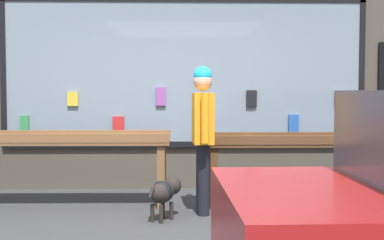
# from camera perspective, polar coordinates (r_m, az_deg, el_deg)

# --- Properties ---
(ground_plane) EXTENTS (40.00, 40.00, 0.00)m
(ground_plane) POSITION_cam_1_polar(r_m,az_deg,el_deg) (5.50, -0.23, -11.68)
(ground_plane) COLOR #38383A
(shopfront_facade) EXTENTS (7.85, 0.29, 3.25)m
(shopfront_facade) POSITION_cam_1_polar(r_m,az_deg,el_deg) (7.71, -0.36, 4.73)
(shopfront_facade) COLOR #4C473D
(shopfront_facade) RESTS_ON ground_plane
(display_table_left) EXTENTS (2.82, 0.61, 0.91)m
(display_table_left) POSITION_cam_1_polar(r_m,az_deg,el_deg) (6.70, -14.50, -2.73)
(display_table_left) COLOR brown
(display_table_left) RESTS_ON ground_plane
(display_table_right) EXTENTS (2.82, 0.64, 0.88)m
(display_table_right) POSITION_cam_1_polar(r_m,az_deg,el_deg) (6.77, 13.40, -2.88)
(display_table_right) COLOR brown
(display_table_right) RESTS_ON ground_plane
(person_browsing) EXTENTS (0.24, 0.67, 1.68)m
(person_browsing) POSITION_cam_1_polar(r_m,az_deg,el_deg) (6.07, 1.16, -0.84)
(person_browsing) COLOR black
(person_browsing) RESTS_ON ground_plane
(small_dog) EXTENTS (0.40, 0.49, 0.46)m
(small_dog) POSITION_cam_1_polar(r_m,az_deg,el_deg) (5.86, -2.98, -7.62)
(small_dog) COLOR black
(small_dog) RESTS_ON ground_plane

